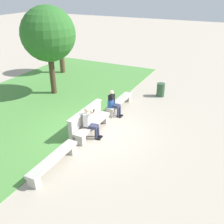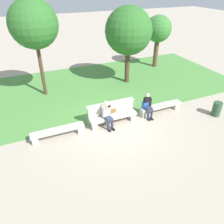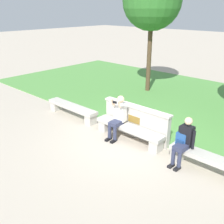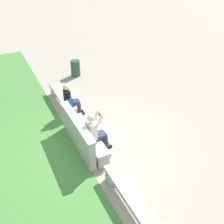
{
  "view_description": "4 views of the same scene",
  "coord_description": "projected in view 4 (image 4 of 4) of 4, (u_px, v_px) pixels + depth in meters",
  "views": [
    {
      "loc": [
        -8.35,
        -5.0,
        5.72
      ],
      "look_at": [
        0.4,
        -0.7,
        0.93
      ],
      "focal_mm": 42.0,
      "sensor_mm": 36.0,
      "label": 1
    },
    {
      "loc": [
        -3.59,
        -8.06,
        6.09
      ],
      "look_at": [
        -0.34,
        -0.59,
        1.08
      ],
      "focal_mm": 35.0,
      "sensor_mm": 36.0,
      "label": 2
    },
    {
      "loc": [
        4.49,
        -5.61,
        3.78
      ],
      "look_at": [
        -0.43,
        -0.28,
        0.88
      ],
      "focal_mm": 42.0,
      "sensor_mm": 36.0,
      "label": 3
    },
    {
      "loc": [
        -6.08,
        2.19,
        5.18
      ],
      "look_at": [
        -0.01,
        -0.79,
        0.98
      ],
      "focal_mm": 42.0,
      "sensor_mm": 36.0,
      "label": 4
    }
  ],
  "objects": [
    {
      "name": "person_distant",
      "position": [
        70.0,
        99.0,
        9.27
      ],
      "size": [
        0.48,
        0.69,
        1.26
      ],
      "color": "black",
      "rests_on": "ground"
    },
    {
      "name": "bench_main",
      "position": [
        133.0,
        200.0,
        5.97
      ],
      "size": [
        2.36,
        0.4,
        0.45
      ],
      "color": "#B7B2A8",
      "rests_on": "ground"
    },
    {
      "name": "ground_plane",
      "position": [
        89.0,
        144.0,
        8.19
      ],
      "size": [
        80.0,
        80.0,
        0.0
      ],
      "primitive_type": "plane",
      "color": "#B2A593"
    },
    {
      "name": "bench_mid",
      "position": [
        62.0,
        98.0,
        10.08
      ],
      "size": [
        2.36,
        0.4,
        0.45
      ],
      "color": "#B7B2A8",
      "rests_on": "ground"
    },
    {
      "name": "backrest_wall_with_plaque",
      "position": [
        78.0,
        134.0,
        7.79
      ],
      "size": [
        2.42,
        0.24,
        1.01
      ],
      "color": "#B7B2A8",
      "rests_on": "ground"
    },
    {
      "name": "bench_near",
      "position": [
        89.0,
        136.0,
        8.02
      ],
      "size": [
        2.36,
        0.4,
        0.45
      ],
      "color": "#B7B2A8",
      "rests_on": "ground"
    },
    {
      "name": "backpack",
      "position": [
        69.0,
        102.0,
        9.19
      ],
      "size": [
        0.28,
        0.24,
        0.43
      ],
      "color": "#234C8C",
      "rests_on": "bench_mid"
    },
    {
      "name": "person_photographer",
      "position": [
        95.0,
        131.0,
        7.55
      ],
      "size": [
        0.5,
        0.75,
        1.32
      ],
      "color": "black",
      "rests_on": "ground"
    },
    {
      "name": "trash_bin",
      "position": [
        75.0,
        68.0,
        12.45
      ],
      "size": [
        0.44,
        0.44,
        0.75
      ],
      "primitive_type": "cylinder",
      "color": "#2D5133",
      "rests_on": "ground"
    }
  ]
}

